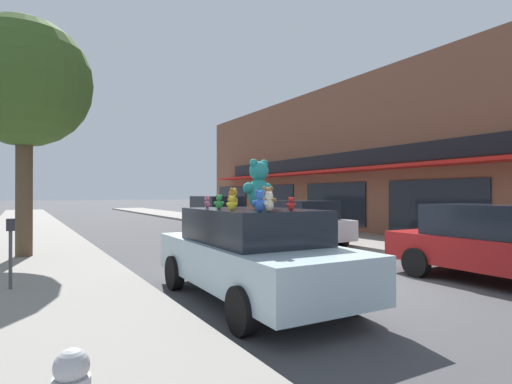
{
  "coord_description": "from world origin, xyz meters",
  "views": [
    {
      "loc": [
        -5.88,
        -6.22,
        1.85
      ],
      "look_at": [
        -0.63,
        2.68,
        1.91
      ],
      "focal_mm": 28.0,
      "sensor_mm": 36.0,
      "label": 1
    }
  ],
  "objects": [
    {
      "name": "sidewalk_far",
      "position": [
        5.53,
        0.0,
        0.07
      ],
      "size": [
        3.55,
        90.0,
        0.14
      ],
      "color": "gray",
      "rests_on": "ground_plane"
    },
    {
      "name": "teddy_bear_yellow",
      "position": [
        -3.04,
        -0.64,
        1.71
      ],
      "size": [
        0.17,
        0.16,
        0.24
      ],
      "rotation": [
        0.0,
        0.0,
        2.47
      ],
      "color": "yellow",
      "rests_on": "plush_art_car"
    },
    {
      "name": "teddy_bear_cream",
      "position": [
        -2.75,
        -1.29,
        1.74
      ],
      "size": [
        0.22,
        0.18,
        0.3
      ],
      "rotation": [
        0.0,
        0.0,
        3.63
      ],
      "color": "beige",
      "rests_on": "plush_art_car"
    },
    {
      "name": "teddy_bear_giant",
      "position": [
        -2.29,
        -0.22,
        2.01
      ],
      "size": [
        0.66,
        0.43,
        0.87
      ],
      "rotation": [
        0.0,
        0.0,
        3.34
      ],
      "color": "teal",
      "rests_on": "plush_art_car"
    },
    {
      "name": "teddy_bear_brown",
      "position": [
        -2.59,
        -1.0,
        1.78
      ],
      "size": [
        0.29,
        0.23,
        0.38
      ],
      "rotation": [
        0.0,
        0.0,
        2.64
      ],
      "color": "olive",
      "rests_on": "plush_art_car"
    },
    {
      "name": "street_tree",
      "position": [
        -5.81,
        6.56,
        4.93
      ],
      "size": [
        3.58,
        3.58,
        6.62
      ],
      "color": "brown",
      "rests_on": "sidewalk_near"
    },
    {
      "name": "parked_car_far_left",
      "position": [
        2.64,
        -1.77,
        0.86
      ],
      "size": [
        1.98,
        4.62,
        1.63
      ],
      "color": "maroon",
      "rests_on": "ground_plane"
    },
    {
      "name": "teddy_bear_red",
      "position": [
        -2.26,
        -1.14,
        1.7
      ],
      "size": [
        0.16,
        0.14,
        0.22
      ],
      "rotation": [
        0.0,
        0.0,
        2.52
      ],
      "color": "red",
      "rests_on": "plush_art_car"
    },
    {
      "name": "parked_car_far_right",
      "position": [
        2.64,
        12.19,
        0.93
      ],
      "size": [
        2.16,
        4.42,
        1.76
      ],
      "color": "black",
      "rests_on": "ground_plane"
    },
    {
      "name": "ground_plane",
      "position": [
        0.0,
        0.0,
        0.0
      ],
      "size": [
        260.0,
        260.0,
        0.0
      ],
      "primitive_type": "plane",
      "color": "#424244"
    },
    {
      "name": "parked_car_far_center",
      "position": [
        2.64,
        5.39,
        0.87
      ],
      "size": [
        2.02,
        4.26,
        1.63
      ],
      "color": "silver",
      "rests_on": "ground_plane"
    },
    {
      "name": "teddy_bear_blue",
      "position": [
        -2.87,
        -1.23,
        1.75
      ],
      "size": [
        0.25,
        0.17,
        0.32
      ],
      "rotation": [
        0.0,
        0.0,
        2.81
      ],
      "color": "blue",
      "rests_on": "plush_art_car"
    },
    {
      "name": "teddy_bear_green",
      "position": [
        -2.98,
        -0.06,
        1.72
      ],
      "size": [
        0.19,
        0.13,
        0.25
      ],
      "rotation": [
        0.0,
        0.0,
        2.95
      ],
      "color": "green",
      "rests_on": "plush_art_car"
    },
    {
      "name": "teddy_bear_orange",
      "position": [
        -2.54,
        0.27,
        1.78
      ],
      "size": [
        0.28,
        0.23,
        0.38
      ],
      "rotation": [
        0.0,
        0.0,
        3.66
      ],
      "color": "orange",
      "rests_on": "plush_art_car"
    },
    {
      "name": "plush_art_car",
      "position": [
        -2.41,
        -0.18,
        0.83
      ],
      "size": [
        2.17,
        4.71,
        1.59
      ],
      "rotation": [
        0.0,
        0.0,
        -0.03
      ],
      "color": "#ADC6D1",
      "rests_on": "ground_plane"
    },
    {
      "name": "sidewalk_near",
      "position": [
        -5.53,
        0.0,
        0.07
      ],
      "size": [
        3.55,
        90.0,
        0.14
      ],
      "color": "gray",
      "rests_on": "ground_plane"
    },
    {
      "name": "parking_meter",
      "position": [
        -6.05,
        2.26,
        0.95
      ],
      "size": [
        0.14,
        0.1,
        1.27
      ],
      "color": "#4C4C51",
      "rests_on": "sidewalk_near"
    },
    {
      "name": "storefront_row",
      "position": [
        13.16,
        5.85,
        3.63
      ],
      "size": [
        12.8,
        32.73,
        7.27
      ],
      "color": "brown",
      "rests_on": "ground_plane"
    },
    {
      "name": "teddy_bear_pink",
      "position": [
        -2.87,
        0.7,
        1.71
      ],
      "size": [
        0.16,
        0.15,
        0.23
      ],
      "rotation": [
        0.0,
        0.0,
        3.87
      ],
      "color": "pink",
      "rests_on": "plush_art_car"
    }
  ]
}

